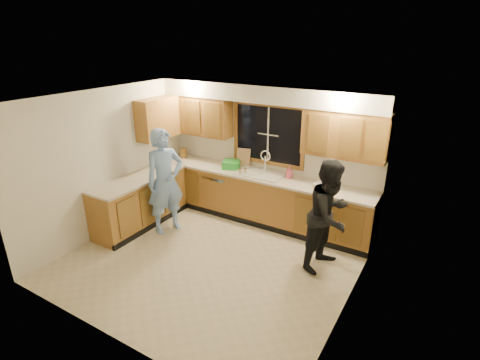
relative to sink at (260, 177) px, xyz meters
The scene contains 26 objects.
floor 1.82m from the sink, 90.00° to the right, with size 4.20×4.20×0.00m, color beige.
ceiling 2.29m from the sink, 90.00° to the right, with size 4.20×4.20×0.00m, color white.
wall_back 0.49m from the sink, 90.00° to the left, with size 4.20×4.20×0.00m, color silver.
wall_left 2.67m from the sink, 142.62° to the right, with size 3.80×3.80×0.00m, color silver.
wall_right 2.67m from the sink, 37.38° to the right, with size 3.80×3.80×0.00m, color silver.
base_cabinets_back 0.42m from the sink, 90.00° to the right, with size 4.20×0.60×0.88m, color #A06B2E.
base_cabinets_left 2.23m from the sink, 145.12° to the right, with size 0.60×1.90×0.88m, color #A06B2E.
countertop_back 0.04m from the sink, 90.00° to the right, with size 4.20×0.63×0.04m, color beige.
countertop_left 2.18m from the sink, 144.90° to the right, with size 0.63×1.90×0.04m, color beige.
upper_cabinets_left 1.72m from the sink, behind, with size 1.35×0.33×0.75m, color #A06B2E.
upper_cabinets_right 1.72m from the sink, ahead, with size 1.35×0.33×0.75m, color #A06B2E.
upper_cabinets_return 2.21m from the sink, 165.94° to the right, with size 0.33×0.90×0.75m, color #A06B2E.
soffit 1.49m from the sink, 90.00° to the left, with size 4.20×0.35×0.30m, color silver.
window_frame 0.79m from the sink, 90.00° to the left, with size 1.44×0.03×1.14m.
sink is the anchor object (origin of this frame).
dishwasher 0.96m from the sink, behind, with size 0.60×0.56×0.82m, color white.
stove 2.60m from the sink, 134.61° to the right, with size 0.58×0.75×0.90m, color white.
man 1.70m from the sink, 136.16° to the right, with size 0.68×0.45×1.86m, color #769EE0.
woman 1.77m from the sink, 27.24° to the right, with size 0.82×0.64×1.69m, color black.
knife_block 1.82m from the sink, behind, with size 0.11×0.09×0.20m, color brown.
cutting_board 0.58m from the sink, 155.91° to the left, with size 0.27×0.02×0.35m, color tan.
dish_crate 0.64m from the sink, behind, with size 0.31×0.29×0.14m, color green.
soap_bottle 0.56m from the sink, 12.22° to the left, with size 0.10×0.10×0.21m, color #E75879.
bowl 1.17m from the sink, ahead, with size 0.24×0.24×0.06m, color silver.
can_left 0.29m from the sink, 150.37° to the right, with size 0.06×0.06×0.11m, color beige.
can_right 0.38m from the sink, 144.70° to the right, with size 0.07×0.07×0.12m, color beige.
Camera 1 is at (2.95, -4.05, 3.32)m, focal length 28.00 mm.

